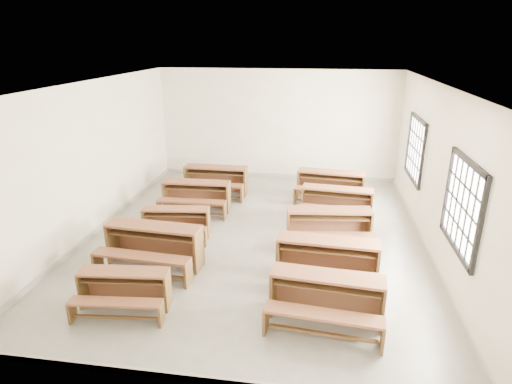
# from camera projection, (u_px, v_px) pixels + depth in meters

# --- Properties ---
(room) EXTENTS (8.50, 8.50, 3.20)m
(room) POSITION_uv_depth(u_px,v_px,m) (260.00, 138.00, 8.47)
(room) COLOR gray
(room) RESTS_ON ground
(desk_set_0) EXTENTS (1.45, 0.85, 0.63)m
(desk_set_0) POSITION_uv_depth(u_px,v_px,m) (124.00, 287.00, 6.64)
(desk_set_0) COLOR brown
(desk_set_0) RESTS_ON ground
(desk_set_1) EXTENTS (1.84, 1.06, 0.80)m
(desk_set_1) POSITION_uv_depth(u_px,v_px,m) (153.00, 243.00, 7.85)
(desk_set_1) COLOR brown
(desk_set_1) RESTS_ON ground
(desk_set_2) EXTENTS (1.48, 0.89, 0.63)m
(desk_set_2) POSITION_uv_depth(u_px,v_px,m) (176.00, 220.00, 9.06)
(desk_set_2) COLOR brown
(desk_set_2) RESTS_ON ground
(desk_set_3) EXTENTS (1.65, 0.88, 0.73)m
(desk_set_3) POSITION_uv_depth(u_px,v_px,m) (196.00, 194.00, 10.43)
(desk_set_3) COLOR brown
(desk_set_3) RESTS_ON ground
(desk_set_4) EXTENTS (1.70, 0.90, 0.76)m
(desk_set_4) POSITION_uv_depth(u_px,v_px,m) (216.00, 178.00, 11.54)
(desk_set_4) COLOR brown
(desk_set_4) RESTS_ON ground
(desk_set_5) EXTENTS (1.74, 1.02, 0.75)m
(desk_set_5) POSITION_uv_depth(u_px,v_px,m) (326.00, 295.00, 6.30)
(desk_set_5) COLOR brown
(desk_set_5) RESTS_ON ground
(desk_set_6) EXTENTS (1.78, 1.00, 0.78)m
(desk_set_6) POSITION_uv_depth(u_px,v_px,m) (327.00, 258.00, 7.33)
(desk_set_6) COLOR brown
(desk_set_6) RESTS_ON ground
(desk_set_7) EXTENTS (1.79, 1.07, 0.76)m
(desk_set_7) POSITION_uv_depth(u_px,v_px,m) (329.00, 225.00, 8.66)
(desk_set_7) COLOR brown
(desk_set_7) RESTS_ON ground
(desk_set_8) EXTENTS (1.71, 1.01, 0.73)m
(desk_set_8) POSITION_uv_depth(u_px,v_px,m) (337.00, 201.00, 9.98)
(desk_set_8) COLOR brown
(desk_set_8) RESTS_ON ground
(desk_set_9) EXTENTS (1.81, 1.08, 0.77)m
(desk_set_9) POSITION_uv_depth(u_px,v_px,m) (330.00, 184.00, 11.09)
(desk_set_9) COLOR brown
(desk_set_9) RESTS_ON ground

